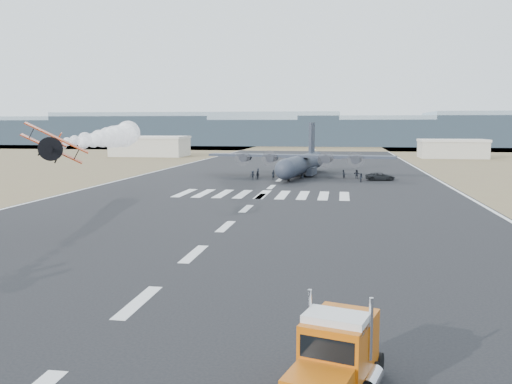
% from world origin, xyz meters
% --- Properties ---
extents(ground, '(500.00, 500.00, 0.00)m').
position_xyz_m(ground, '(0.00, 0.00, 0.00)').
color(ground, black).
rests_on(ground, ground).
extents(scrub_far, '(500.00, 80.00, 0.00)m').
position_xyz_m(scrub_far, '(0.00, 230.00, 0.00)').
color(scrub_far, olive).
rests_on(scrub_far, ground).
extents(runway_markings, '(60.00, 260.00, 0.01)m').
position_xyz_m(runway_markings, '(0.00, 60.00, 0.01)').
color(runway_markings, silver).
rests_on(runway_markings, ground).
extents(ridge_seg_b, '(150.00, 50.00, 15.00)m').
position_xyz_m(ridge_seg_b, '(-130.00, 260.00, 7.50)').
color(ridge_seg_b, gray).
rests_on(ridge_seg_b, ground).
extents(ridge_seg_c, '(150.00, 50.00, 17.00)m').
position_xyz_m(ridge_seg_c, '(-65.00, 260.00, 8.50)').
color(ridge_seg_c, gray).
rests_on(ridge_seg_c, ground).
extents(ridge_seg_d, '(150.00, 50.00, 13.00)m').
position_xyz_m(ridge_seg_d, '(0.00, 260.00, 6.50)').
color(ridge_seg_d, gray).
rests_on(ridge_seg_d, ground).
extents(ridge_seg_e, '(150.00, 50.00, 15.00)m').
position_xyz_m(ridge_seg_e, '(65.00, 260.00, 7.50)').
color(ridge_seg_e, gray).
rests_on(ridge_seg_e, ground).
extents(hangar_left, '(24.50, 14.50, 6.70)m').
position_xyz_m(hangar_left, '(-52.00, 145.00, 3.41)').
color(hangar_left, '#A8A495').
rests_on(hangar_left, ground).
extents(hangar_right, '(20.50, 12.50, 5.90)m').
position_xyz_m(hangar_right, '(46.00, 150.00, 3.01)').
color(hangar_right, '#A8A495').
rests_on(hangar_right, ground).
extents(semi_truck, '(4.02, 7.48, 3.29)m').
position_xyz_m(semi_truck, '(11.43, -9.42, 1.61)').
color(semi_truck, black).
rests_on(semi_truck, ground).
extents(aerobatic_biplane, '(5.47, 5.59, 4.06)m').
position_xyz_m(aerobatic_biplane, '(-14.86, 17.64, 8.45)').
color(aerobatic_biplane, '#B1300B').
extents(smoke_trail, '(9.51, 36.61, 3.81)m').
position_xyz_m(smoke_trail, '(-21.11, 47.20, 8.73)').
color(smoke_trail, white).
extents(transport_aircraft, '(37.56, 30.82, 10.84)m').
position_xyz_m(transport_aircraft, '(3.52, 80.45, 2.79)').
color(transport_aircraft, '#212732').
rests_on(transport_aircraft, ground).
extents(support_vehicle, '(5.69, 3.38, 1.48)m').
position_xyz_m(support_vehicle, '(18.71, 74.06, 0.74)').
color(support_vehicle, black).
rests_on(support_vehicle, ground).
extents(crew_a, '(0.87, 0.88, 1.86)m').
position_xyz_m(crew_a, '(-1.26, 72.46, 0.93)').
color(crew_a, black).
rests_on(crew_a, ground).
extents(crew_b, '(0.66, 0.88, 1.61)m').
position_xyz_m(crew_b, '(15.09, 70.59, 0.81)').
color(crew_b, black).
rests_on(crew_b, ground).
extents(crew_c, '(1.22, 0.91, 1.71)m').
position_xyz_m(crew_c, '(-5.05, 71.51, 0.85)').
color(crew_c, black).
rests_on(crew_c, ground).
extents(crew_d, '(0.81, 1.03, 1.56)m').
position_xyz_m(crew_d, '(-4.31, 72.69, 0.78)').
color(crew_d, black).
rests_on(crew_d, ground).
extents(crew_e, '(0.93, 0.69, 1.70)m').
position_xyz_m(crew_e, '(3.96, 75.88, 0.85)').
color(crew_e, black).
rests_on(crew_e, ground).
extents(crew_f, '(1.59, 1.27, 1.69)m').
position_xyz_m(crew_f, '(14.45, 77.47, 0.84)').
color(crew_f, black).
rests_on(crew_f, ground).
extents(crew_g, '(0.88, 0.89, 1.88)m').
position_xyz_m(crew_g, '(-4.62, 75.14, 0.94)').
color(crew_g, black).
rests_on(crew_g, ground).
extents(crew_h, '(0.83, 0.93, 1.62)m').
position_xyz_m(crew_h, '(11.86, 77.44, 0.81)').
color(crew_h, black).
rests_on(crew_h, ground).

